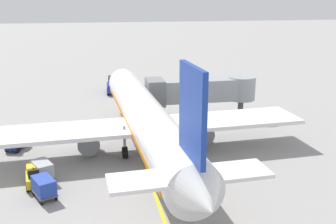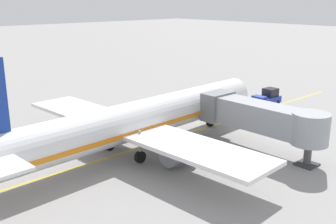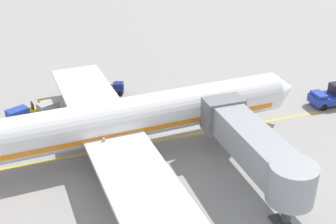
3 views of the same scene
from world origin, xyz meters
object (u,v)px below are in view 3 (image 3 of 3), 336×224
Objects in this scene: jet_bridge at (254,146)px; baggage_cart_second_in_train at (18,115)px; pushback_tractor at (332,96)px; ground_crew_wing_walker at (153,110)px; baggage_cart_front at (49,108)px; baggage_tug_trailing at (114,88)px; safety_cone_nose_left at (169,98)px; baggage_tug_lead at (41,109)px; parked_airliner at (116,121)px.

jet_bridge is 4.59× the size of baggage_cart_second_in_train.
pushback_tractor is 19.79m from ground_crew_wing_walker.
baggage_cart_front is at bearing 98.04° from baggage_cart_second_in_train.
safety_cone_nose_left is at bearing 56.82° from baggage_tug_trailing.
jet_bridge is at bearing 39.90° from baggage_cart_front.
jet_bridge is 22.50m from baggage_cart_front.
baggage_cart_front is 1.00× the size of baggage_cart_second_in_train.
ground_crew_wing_walker is at bearing 19.04° from baggage_tug_trailing.
pushback_tractor is 31.50m from baggage_tug_lead.
parked_airliner reaches higher than baggage_cart_front.
baggage_cart_front is 10.95m from ground_crew_wing_walker.
baggage_tug_trailing is (-10.71, -22.01, -0.39)m from pushback_tractor.
baggage_tug_trailing is at bearing 108.62° from baggage_cart_second_in_train.
baggage_tug_lead is 2.51m from baggage_cart_second_in_train.
safety_cone_nose_left is (0.45, 13.19, -0.66)m from baggage_cart_front.
parked_airliner reaches higher than pushback_tractor.
baggage_tug_lead is at bearing -72.72° from baggage_tug_trailing.
ground_crew_wing_walker reaches higher than baggage_cart_front.
baggage_tug_lead is at bearing -113.09° from ground_crew_wing_walker.
baggage_tug_trailing is 6.65m from safety_cone_nose_left.
safety_cone_nose_left is (3.63, 5.56, -0.42)m from baggage_tug_trailing.
parked_airliner reaches higher than baggage_cart_second_in_train.
pushback_tractor is (-9.62, 15.31, -2.35)m from jet_bridge.
baggage_cart_front is at bearing -67.40° from baggage_tug_trailing.
baggage_tug_trailing is at bearing 107.28° from baggage_tug_lead.
baggage_tug_lead is 4.49× the size of safety_cone_nose_left.
jet_bridge is 18.23m from pushback_tractor.
safety_cone_nose_left is at bearing 137.25° from parked_airliner.
parked_airliner is 11.64m from baggage_tug_lead.
ground_crew_wing_walker is (-3.42, -19.49, -0.15)m from pushback_tractor.
jet_bridge is at bearing -57.84° from pushback_tractor.
ground_crew_wing_walker is at bearing 66.91° from baggage_tug_lead.
baggage_cart_second_in_train is at bearing -136.45° from parked_airliner.
baggage_tug_lead and baggage_tug_trailing have the same top height.
baggage_tug_trailing is (-12.31, 2.46, -2.47)m from parked_airliner.
safety_cone_nose_left is at bearing 88.03° from baggage_cart_front.
baggage_tug_lead is (-17.71, -15.13, -2.74)m from jet_bridge.
pushback_tractor is at bearing 80.06° from ground_crew_wing_walker.
parked_airliner reaches higher than jet_bridge.
pushback_tractor reaches higher than baggage_cart_front.
baggage_tug_lead is (-8.08, -30.44, -0.39)m from pushback_tractor.
baggage_tug_trailing is 7.72m from ground_crew_wing_walker.
jet_bridge is 2.99× the size of pushback_tractor.
safety_cone_nose_left is at bearing -176.08° from jet_bridge.
ground_crew_wing_walker reaches higher than baggage_cart_second_in_train.
jet_bridge is 21.58m from baggage_tug_trailing.
parked_airliner reaches higher than baggage_tug_lead.
ground_crew_wing_walker is at bearing -162.21° from jet_bridge.
jet_bridge reaches higher than pushback_tractor.
safety_cone_nose_left is (-16.70, -1.14, -3.16)m from jet_bridge.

